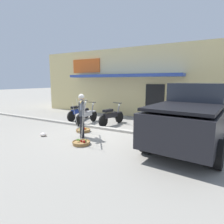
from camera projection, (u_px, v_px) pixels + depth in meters
name	position (u px, v px, depth m)	size (l,w,h in m)	color
ground_plane	(100.00, 133.00, 7.93)	(90.00, 90.00, 0.00)	gray
sidewalk_curb	(108.00, 129.00, 8.52)	(20.00, 0.24, 0.10)	#AEA89C
fruit_vendor	(82.00, 113.00, 7.23)	(1.03, 1.41, 1.70)	black
fruit_basket_left_side	(83.00, 130.00, 8.21)	(0.63, 0.63, 1.45)	#9E7542
fruit_basket_right_side	(81.00, 142.00, 6.54)	(0.63, 0.63, 1.45)	#9E7542
motorcycle_nearest_shop	(79.00, 112.00, 10.68)	(0.54, 1.82, 1.09)	black
motorcycle_second_in_row	(87.00, 115.00, 9.72)	(0.54, 1.82, 1.09)	black
motorcycle_third_in_row	(111.00, 116.00, 9.44)	(0.57, 1.80, 1.09)	black
parked_truck	(193.00, 115.00, 6.42)	(2.53, 4.87, 2.10)	black
storefront_building	(139.00, 82.00, 13.93)	(13.00, 6.00, 4.20)	#DBC684
plastic_litter_bag	(43.00, 134.00, 7.54)	(0.28, 0.22, 0.14)	silver
wooden_crate	(145.00, 123.00, 9.17)	(0.44, 0.36, 0.32)	olive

